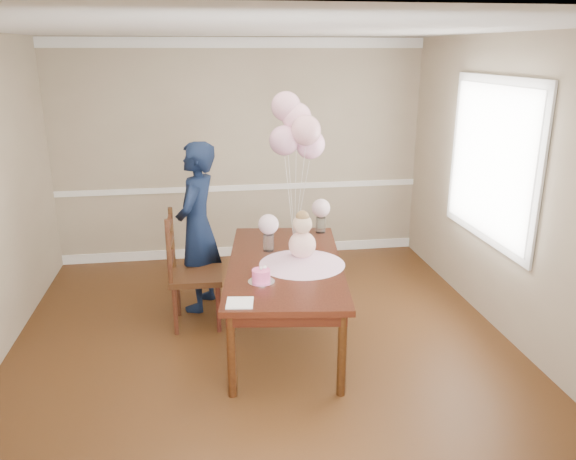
{
  "coord_description": "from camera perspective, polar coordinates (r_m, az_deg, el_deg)",
  "views": [
    {
      "loc": [
        -0.46,
        -4.37,
        2.55
      ],
      "look_at": [
        0.24,
        0.24,
        1.05
      ],
      "focal_mm": 35.0,
      "sensor_mm": 36.0,
      "label": 1
    }
  ],
  "objects": [
    {
      "name": "baby_head",
      "position": [
        4.84,
        1.47,
        0.61
      ],
      "size": [
        0.17,
        0.17,
        0.17
      ],
      "primitive_type": "sphere",
      "color": "#D5B292",
      "rests_on": "baby_torso"
    },
    {
      "name": "cake_flower_a",
      "position": [
        4.54,
        -2.75,
        -3.88
      ],
      "size": [
        0.03,
        0.03,
        0.03
      ],
      "primitive_type": "sphere",
      "color": "silver",
      "rests_on": "birthday_cake"
    },
    {
      "name": "balloon_ribbon_e",
      "position": [
        5.44,
        1.45,
        2.96
      ],
      "size": [
        0.15,
        0.05,
        0.77
      ],
      "primitive_type": "cylinder",
      "rotation": [
        -0.09,
        0.17,
        -0.13
      ],
      "color": "silver",
      "rests_on": "balloon_weight"
    },
    {
      "name": "table_apron",
      "position": [
        5.04,
        -0.3,
        -4.33
      ],
      "size": [
        1.14,
        2.0,
        0.1
      ],
      "primitive_type": "cube",
      "rotation": [
        0.0,
        0.0,
        -0.13
      ],
      "color": "black",
      "rests_on": "table_leg_fl"
    },
    {
      "name": "window_frame",
      "position": [
        5.66,
        20.0,
        6.58
      ],
      "size": [
        0.02,
        1.66,
        1.56
      ],
      "primitive_type": "cube",
      "color": "silver",
      "rests_on": "wall_right"
    },
    {
      "name": "crown_molding",
      "position": [
        6.88,
        -5.11,
        18.44
      ],
      "size": [
        4.5,
        0.02,
        0.12
      ],
      "primitive_type": "cube",
      "color": "white",
      "rests_on": "wall_back"
    },
    {
      "name": "table_leg_fr",
      "position": [
        4.37,
        5.51,
        -12.48
      ],
      "size": [
        0.08,
        0.08,
        0.7
      ],
      "primitive_type": "cylinder",
      "rotation": [
        0.0,
        0.0,
        -0.13
      ],
      "color": "black",
      "rests_on": "floor"
    },
    {
      "name": "baby_torso",
      "position": [
        4.9,
        1.45,
        -1.51
      ],
      "size": [
        0.24,
        0.24,
        0.24
      ],
      "primitive_type": "sphere",
      "color": "pink",
      "rests_on": "baby_skirt"
    },
    {
      "name": "balloon_c",
      "position": [
        5.35,
        0.89,
        11.36
      ],
      "size": [
        0.28,
        0.28,
        0.28
      ],
      "primitive_type": "sphere",
      "color": "#F1AAC3",
      "rests_on": "balloon_ribbon_c"
    },
    {
      "name": "balloon_ribbon_c",
      "position": [
        5.42,
        0.76,
        4.26
      ],
      "size": [
        0.03,
        0.09,
        1.03
      ],
      "primitive_type": "cylinder",
      "rotation": [
        -0.09,
        0.02,
        -0.13
      ],
      "color": "white",
      "rests_on": "balloon_weight"
    },
    {
      "name": "dining_table_top",
      "position": [
        5.01,
        -0.3,
        -3.54
      ],
      "size": [
        1.25,
        2.11,
        0.05
      ],
      "primitive_type": "cube",
      "rotation": [
        0.0,
        0.0,
        -0.13
      ],
      "color": "black",
      "rests_on": "table_leg_fl"
    },
    {
      "name": "roses_far",
      "position": [
        5.74,
        3.37,
        2.24
      ],
      "size": [
        0.19,
        0.19,
        0.19
      ],
      "primitive_type": "sphere",
      "color": "silver",
      "rests_on": "rose_vase_far"
    },
    {
      "name": "baby_hair",
      "position": [
        4.82,
        1.48,
        1.29
      ],
      "size": [
        0.12,
        0.12,
        0.12
      ],
      "primitive_type": "sphere",
      "color": "brown",
      "rests_on": "baby_head"
    },
    {
      "name": "chair_back_post_l",
      "position": [
        5.14,
        -12.02,
        -2.25
      ],
      "size": [
        0.05,
        0.05,
        0.62
      ],
      "primitive_type": "cylinder",
      "rotation": [
        0.0,
        0.0,
        -0.03
      ],
      "color": "#361A0E",
      "rests_on": "dining_chair_seat"
    },
    {
      "name": "cake_flower_b",
      "position": [
        4.56,
        -2.37,
        -3.79
      ],
      "size": [
        0.03,
        0.03,
        0.03
      ],
      "primitive_type": "sphere",
      "color": "white",
      "rests_on": "birthday_cake"
    },
    {
      "name": "napkin",
      "position": [
        4.23,
        -4.92,
        -7.38
      ],
      "size": [
        0.22,
        0.22,
        0.01
      ],
      "primitive_type": "cube",
      "rotation": [
        0.0,
        0.0,
        -0.13
      ],
      "color": "white",
      "rests_on": "dining_table_top"
    },
    {
      "name": "window_blinds",
      "position": [
        5.65,
        19.84,
        6.58
      ],
      "size": [
        0.01,
        1.5,
        1.4
      ],
      "primitive_type": "cube",
      "color": "white",
      "rests_on": "wall_right"
    },
    {
      "name": "dining_chair_seat",
      "position": [
        5.43,
        -9.31,
        -4.63
      ],
      "size": [
        0.5,
        0.5,
        0.06
      ],
      "primitive_type": "cube",
      "rotation": [
        0.0,
        0.0,
        -0.03
      ],
      "color": "#311A0D",
      "rests_on": "chair_leg_fl"
    },
    {
      "name": "wall_front",
      "position": [
        2.28,
        4.53,
        -14.13
      ],
      "size": [
        4.5,
        0.02,
        2.7
      ],
      "primitive_type": "cube",
      "color": "gray",
      "rests_on": "floor"
    },
    {
      "name": "baseboard_trim",
      "position": [
        7.32,
        -4.56,
        -2.11
      ],
      "size": [
        4.5,
        0.02,
        0.12
      ],
      "primitive_type": "cube",
      "color": "white",
      "rests_on": "floor"
    },
    {
      "name": "wall_back",
      "position": [
        6.99,
        -4.82,
        7.9
      ],
      "size": [
        4.5,
        0.02,
        2.7
      ],
      "primitive_type": "cube",
      "color": "gray",
      "rests_on": "floor"
    },
    {
      "name": "chair_leg_fr",
      "position": [
        5.35,
        -7.09,
        -7.94
      ],
      "size": [
        0.05,
        0.05,
        0.48
      ],
      "primitive_type": "cylinder",
      "rotation": [
        0.0,
        0.0,
        -0.03
      ],
      "color": "#3C1610",
      "rests_on": "floor"
    },
    {
      "name": "roses_near",
      "position": [
        5.2,
        -2.0,
        0.58
      ],
      "size": [
        0.19,
        0.19,
        0.19
      ],
      "primitive_type": "sphere",
      "color": "silver",
      "rests_on": "rose_vase_near"
    },
    {
      "name": "rose_vase_near",
      "position": [
        5.26,
        -1.98,
        -1.29
      ],
      "size": [
        0.11,
        0.11,
        0.16
      ],
      "primitive_type": "cylinder",
      "rotation": [
        0.0,
        0.0,
        -0.13
      ],
      "color": "silver",
      "rests_on": "dining_table_top"
    },
    {
      "name": "cake_platter",
      "position": [
        4.59,
        -2.73,
        -5.26
      ],
      "size": [
        0.25,
        0.25,
        0.01
      ],
      "primitive_type": "cylinder",
      "rotation": [
        0.0,
        0.0,
        -0.13
      ],
      "color": "silver",
      "rests_on": "dining_table_top"
    },
    {
      "name": "table_leg_fl",
      "position": [
        4.36,
        -5.78,
        -12.58
      ],
      "size": [
        0.08,
        0.08,
        0.7
      ],
      "primitive_type": "cylinder",
      "rotation": [
        0.0,
        0.0,
        -0.13
      ],
      "color": "black",
      "rests_on": "floor"
    },
    {
      "name": "chair_slat_top",
      "position": [
        5.26,
        -12.01,
        0.75
      ],
      "size": [
        0.05,
        0.44,
        0.06
      ],
      "primitive_type": "cube",
      "rotation": [
        0.0,
        0.0,
        -0.03
      ],
      "color": "#33180E",
      "rests_on": "dining_chair_seat"
    },
    {
      "name": "chair_slat_low",
      "position": [
        5.38,
        -11.77,
        -2.86
      ],
      "size": [
        0.05,
        0.44,
        0.06
      ],
      "primitive_type": "cube",
      "rotation": [
        0.0,
        0.0,
        -0.03
      ],
      "color": "black",
      "rests_on": "dining_chair_seat"
    },
    {
      "name": "chair_leg_br",
      "position": [
        5.71,
        -7.11,
        -6.21
      ],
      "size": [
        0.05,
        0.05,
        0.48
      ],
      "primitive_type": "cylinder",
      "rotation": [
        0.0,
        0.0,
        -0.03
      ],
      "color": "#33190D",
      "rests_on": "floor"
    },
    {
      "name": "birthday_cake",
      "position": [
        4.57,
        -2.74,
        -4.64
      ],
      "size": [
        0.17,
        0.17,
        0.1
      ],
      "primitive_type": "cylinder",
      "rotation": [
        0.0,
        0.0,
        -0.13
      ],
      "color": "#F84E97",
      "rests_on": "cake_platter"
    },
    {
      "name": "chair_rail_trim",
      "position": [
        7.08,
        -4.72,
        4.3
      ],
      "size": [
        4.5,
        0.02,
        0.07
      ],
      "primitive_type": "cube",
      "color": "white",
      "rests_on": "wall_back"
    },
    {
      "name": "balloon_ribbon_b",
      "position": [
        5.36,
        1.22,
        3.55
      ],
      "size": [
        0.1,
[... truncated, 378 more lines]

